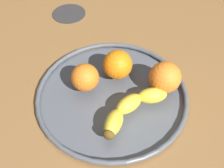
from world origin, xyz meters
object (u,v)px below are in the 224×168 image
at_px(fruit_bowl, 112,94).
at_px(orange_center, 118,65).
at_px(banana, 131,108).
at_px(orange_front_left, 165,77).
at_px(ambient_coaster, 69,13).
at_px(orange_back_left, 85,77).

height_order(fruit_bowl, orange_center, orange_center).
bearing_deg(banana, orange_front_left, -177.13).
bearing_deg(orange_front_left, ambient_coaster, -71.72).
bearing_deg(ambient_coaster, orange_center, 97.93).
bearing_deg(orange_back_left, orange_center, -172.96).
distance_m(orange_back_left, ambient_coaster, 0.35).
relative_size(banana, orange_center, 2.50).
relative_size(fruit_bowl, orange_front_left, 4.89).
bearing_deg(ambient_coaster, orange_front_left, 108.28).
relative_size(orange_back_left, orange_center, 0.92).
xyz_separation_m(fruit_bowl, banana, (-0.02, 0.07, 0.03)).
relative_size(orange_front_left, ambient_coaster, 0.69).
height_order(banana, ambient_coaster, banana).
bearing_deg(ambient_coaster, orange_back_left, 83.03).
distance_m(orange_back_left, orange_front_left, 0.19).
height_order(fruit_bowl, orange_back_left, orange_back_left).
xyz_separation_m(fruit_bowl, orange_center, (-0.03, -0.05, 0.05)).
bearing_deg(orange_center, banana, 83.33).
relative_size(banana, orange_back_left, 2.71).
distance_m(fruit_bowl, orange_front_left, 0.14).
bearing_deg(ambient_coaster, fruit_bowl, 91.97).
bearing_deg(fruit_bowl, orange_center, -123.96).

